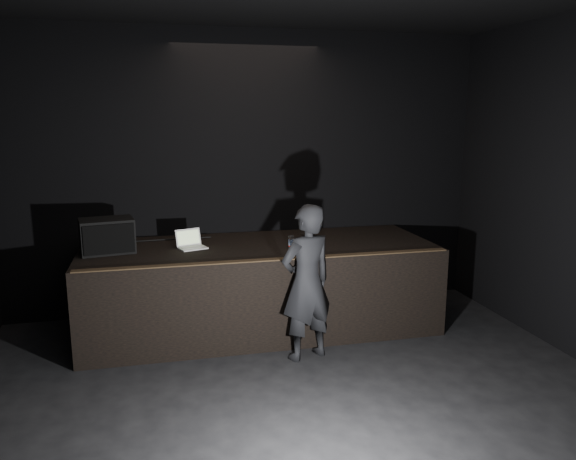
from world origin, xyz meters
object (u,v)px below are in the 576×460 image
Objects in this scene: stage_monitor at (107,236)px; laptop at (191,243)px; person at (307,283)px; stage_riser at (260,286)px; beer_can at (291,243)px.

laptop is (0.89, 0.01, -0.13)m from stage_monitor.
stage_monitor is 2.24m from person.
laptop is at bearing -9.09° from stage_monitor.
stage_monitor is at bearing 162.12° from laptop.
person reaches higher than laptop.
laptop reaches higher than stage_riser.
beer_can is (1.97, -0.34, -0.11)m from stage_monitor.
stage_monitor is at bearing -45.73° from person.
laptop is at bearing 177.37° from stage_riser.
beer_can is 0.10× the size of person.
stage_riser is 6.50× the size of stage_monitor.
stage_monitor is at bearing 170.33° from beer_can.
stage_riser is 2.48× the size of person.
stage_monitor is (-1.67, 0.02, 0.69)m from stage_riser.
stage_riser is at bearing 134.28° from beer_can.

